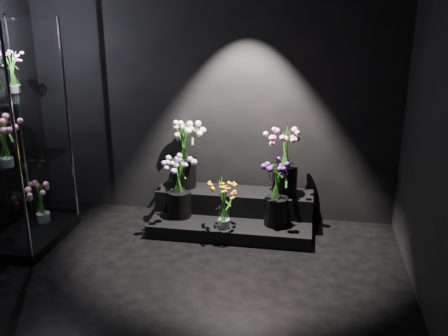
# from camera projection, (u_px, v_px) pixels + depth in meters

# --- Properties ---
(floor) EXTENTS (4.00, 4.00, 0.00)m
(floor) POSITION_uv_depth(u_px,v_px,m) (163.00, 313.00, 3.91)
(floor) COLOR black
(floor) RESTS_ON ground
(wall_back) EXTENTS (4.00, 0.00, 4.00)m
(wall_back) POSITION_uv_depth(u_px,v_px,m) (212.00, 92.00, 5.33)
(wall_back) COLOR black
(wall_back) RESTS_ON floor
(display_riser) EXTENTS (1.69, 0.75, 0.37)m
(display_riser) POSITION_uv_depth(u_px,v_px,m) (233.00, 213.00, 5.37)
(display_riser) COLOR black
(display_riser) RESTS_ON floor
(display_case) EXTENTS (0.60, 0.99, 2.18)m
(display_case) POSITION_uv_depth(u_px,v_px,m) (19.00, 137.00, 4.76)
(display_case) COLOR black
(display_case) RESTS_ON floor
(bouquet_orange_bells) EXTENTS (0.33, 0.33, 0.50)m
(bouquet_orange_bells) POSITION_uv_depth(u_px,v_px,m) (224.00, 203.00, 5.02)
(bouquet_orange_bells) COLOR white
(bouquet_orange_bells) RESTS_ON display_riser
(bouquet_lilac) EXTENTS (0.42, 0.42, 0.66)m
(bouquet_lilac) POSITION_uv_depth(u_px,v_px,m) (179.00, 184.00, 5.21)
(bouquet_lilac) COLOR black
(bouquet_lilac) RESTS_ON display_riser
(bouquet_purple) EXTENTS (0.43, 0.43, 0.68)m
(bouquet_purple) POSITION_uv_depth(u_px,v_px,m) (277.00, 190.00, 5.01)
(bouquet_purple) COLOR black
(bouquet_purple) RESTS_ON display_riser
(bouquet_cream_roses) EXTENTS (0.50, 0.50, 0.72)m
(bouquet_cream_roses) POSITION_uv_depth(u_px,v_px,m) (184.00, 151.00, 5.39)
(bouquet_cream_roses) COLOR black
(bouquet_cream_roses) RESTS_ON display_riser
(bouquet_pink_roses) EXTENTS (0.43, 0.43, 0.71)m
(bouquet_pink_roses) POSITION_uv_depth(u_px,v_px,m) (286.00, 158.00, 5.15)
(bouquet_pink_roses) COLOR black
(bouquet_pink_roses) RESTS_ON display_riser
(bouquet_case_pink) EXTENTS (0.36, 0.36, 0.44)m
(bouquet_case_pink) POSITION_uv_depth(u_px,v_px,m) (4.00, 143.00, 4.59)
(bouquet_case_pink) COLOR white
(bouquet_case_pink) RESTS_ON display_case
(bouquet_case_magenta) EXTENTS (0.29, 0.29, 0.39)m
(bouquet_case_magenta) POSITION_uv_depth(u_px,v_px,m) (13.00, 71.00, 4.68)
(bouquet_case_magenta) COLOR white
(bouquet_case_magenta) RESTS_ON display_case
(bouquet_case_base_pink) EXTENTS (0.32, 0.32, 0.42)m
(bouquet_case_base_pink) POSITION_uv_depth(u_px,v_px,m) (42.00, 202.00, 5.22)
(bouquet_case_base_pink) COLOR white
(bouquet_case_base_pink) RESTS_ON display_case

